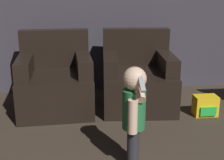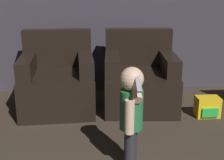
{
  "view_description": "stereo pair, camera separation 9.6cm",
  "coord_description": "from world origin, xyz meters",
  "px_view_note": "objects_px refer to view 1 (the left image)",
  "views": [
    {
      "loc": [
        -0.6,
        0.29,
        1.41
      ],
      "look_at": [
        -0.29,
        3.14,
        0.54
      ],
      "focal_mm": 50.0,
      "sensor_mm": 36.0,
      "label": 1
    },
    {
      "loc": [
        -0.5,
        0.28,
        1.41
      ],
      "look_at": [
        -0.29,
        3.14,
        0.54
      ],
      "focal_mm": 50.0,
      "sensor_mm": 36.0,
      "label": 2
    }
  ],
  "objects_px": {
    "person_toddler": "(134,110)",
    "armchair_right": "(138,80)",
    "toy_backpack": "(205,106)",
    "armchair_left": "(56,83)"
  },
  "relations": [
    {
      "from": "armchair_left",
      "to": "armchair_right",
      "type": "relative_size",
      "value": 0.98
    },
    {
      "from": "person_toddler",
      "to": "toy_backpack",
      "type": "height_order",
      "value": "person_toddler"
    },
    {
      "from": "armchair_right",
      "to": "toy_backpack",
      "type": "bearing_deg",
      "value": -25.15
    },
    {
      "from": "armchair_left",
      "to": "armchair_right",
      "type": "distance_m",
      "value": 0.97
    },
    {
      "from": "armchair_left",
      "to": "person_toddler",
      "type": "relative_size",
      "value": 1.08
    },
    {
      "from": "person_toddler",
      "to": "toy_backpack",
      "type": "distance_m",
      "value": 1.4
    },
    {
      "from": "person_toddler",
      "to": "armchair_right",
      "type": "bearing_deg",
      "value": -177.26
    },
    {
      "from": "armchair_right",
      "to": "person_toddler",
      "type": "bearing_deg",
      "value": -97.89
    },
    {
      "from": "toy_backpack",
      "to": "armchair_right",
      "type": "bearing_deg",
      "value": 150.7
    },
    {
      "from": "person_toddler",
      "to": "toy_backpack",
      "type": "xyz_separation_m",
      "value": [
        0.99,
        0.93,
        -0.38
      ]
    }
  ]
}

